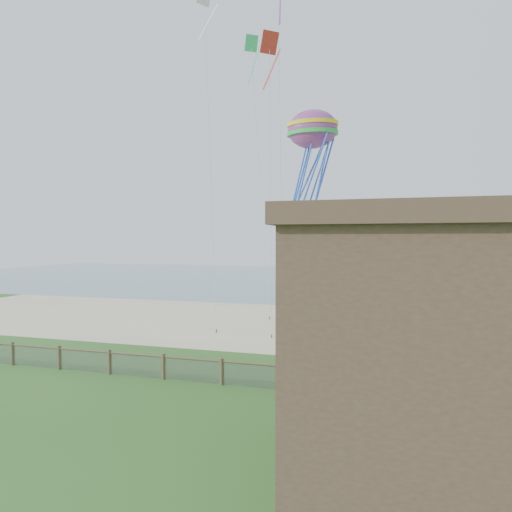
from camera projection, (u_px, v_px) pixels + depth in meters
name	position (u px, v px, depth m)	size (l,w,h in m)	color
ground	(160.00, 439.00, 15.44)	(160.00, 160.00, 0.00)	#2F571D
sand_beach	(292.00, 324.00, 36.56)	(72.00, 20.00, 0.02)	#C2B38C
ocean	(344.00, 279.00, 78.78)	(160.00, 68.00, 0.02)	slate
chainlink_fence	(222.00, 373.00, 21.18)	(36.20, 0.20, 1.25)	#4A3929
picnic_table	(380.00, 405.00, 17.50)	(1.86, 1.40, 0.78)	brown
octopus_kite	(312.00, 157.00, 30.58)	(3.45, 2.44, 7.11)	#F64126
kite_white	(205.00, 9.00, 28.31)	(1.17, 0.70, 2.92)	white
kite_red	(269.00, 56.00, 26.65)	(1.25, 0.70, 2.85)	red
kite_green	(251.00, 56.00, 34.22)	(1.18, 0.70, 3.11)	#37CF6F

